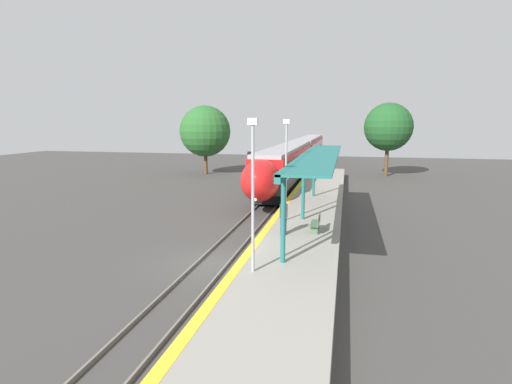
% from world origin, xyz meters
% --- Properties ---
extents(ground_plane, '(120.00, 120.00, 0.00)m').
position_xyz_m(ground_plane, '(0.00, 0.00, 0.00)').
color(ground_plane, '#423F3D').
extents(rail_left, '(0.08, 90.00, 0.15)m').
position_xyz_m(rail_left, '(-0.72, 0.00, 0.07)').
color(rail_left, slate).
rests_on(rail_left, ground_plane).
extents(rail_right, '(0.08, 90.00, 0.15)m').
position_xyz_m(rail_right, '(0.72, 0.00, 0.07)').
color(rail_right, slate).
rests_on(rail_right, ground_plane).
extents(train, '(2.84, 50.12, 4.08)m').
position_xyz_m(train, '(0.00, 33.34, 2.34)').
color(train, black).
rests_on(train, ground_plane).
extents(platform_right, '(4.03, 64.00, 0.90)m').
position_xyz_m(platform_right, '(3.65, 0.00, 0.44)').
color(platform_right, gray).
rests_on(platform_right, ground_plane).
extents(platform_bench, '(0.44, 1.56, 0.89)m').
position_xyz_m(platform_bench, '(4.47, 3.37, 1.36)').
color(platform_bench, '#4C6B4C').
rests_on(platform_bench, platform_right).
extents(person_waiting, '(0.36, 0.24, 1.81)m').
position_xyz_m(person_waiting, '(2.88, 2.45, 1.83)').
color(person_waiting, navy).
rests_on(person_waiting, platform_right).
extents(railway_signal, '(0.28, 0.28, 3.91)m').
position_xyz_m(railway_signal, '(-2.49, 17.12, 2.41)').
color(railway_signal, '#59595E').
rests_on(railway_signal, ground_plane).
extents(lamppost_near, '(0.36, 0.20, 5.74)m').
position_xyz_m(lamppost_near, '(2.53, -2.77, 4.15)').
color(lamppost_near, '#9E9EA3').
rests_on(lamppost_near, platform_right).
extents(lamppost_mid, '(0.36, 0.20, 5.74)m').
position_xyz_m(lamppost_mid, '(2.53, 5.41, 4.15)').
color(lamppost_mid, '#9E9EA3').
rests_on(lamppost_mid, platform_right).
extents(station_canopy, '(2.02, 17.89, 3.79)m').
position_xyz_m(station_canopy, '(4.06, 5.90, 4.43)').
color(station_canopy, '#1E6B66').
rests_on(station_canopy, platform_right).
extents(background_tree_left, '(6.26, 6.26, 8.45)m').
position_xyz_m(background_tree_left, '(-11.30, 30.28, 5.31)').
color(background_tree_left, brown).
rests_on(background_tree_left, ground_plane).
extents(background_tree_right, '(5.65, 5.65, 8.69)m').
position_xyz_m(background_tree_right, '(10.54, 33.19, 5.85)').
color(background_tree_right, brown).
rests_on(background_tree_right, ground_plane).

